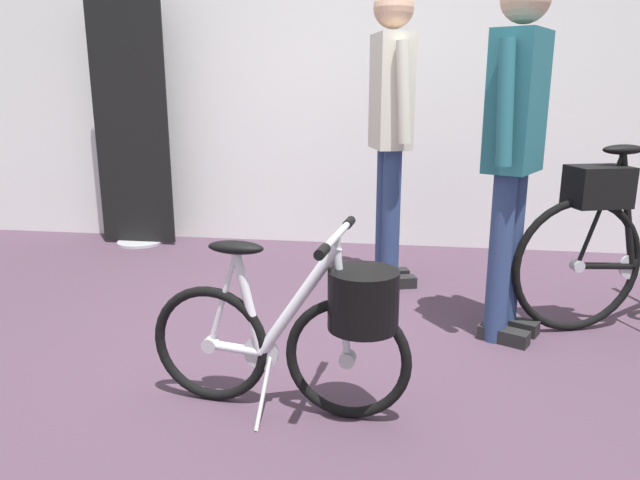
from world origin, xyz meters
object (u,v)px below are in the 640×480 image
(floor_banner_stand, at_px, (132,136))
(visitor_near_wall, at_px, (391,119))
(folding_bike_foreground, at_px, (309,325))
(display_bike_left, at_px, (640,242))
(visitor_browsing, at_px, (515,137))

(floor_banner_stand, relative_size, visitor_near_wall, 1.06)
(folding_bike_foreground, bearing_deg, display_bike_left, 35.78)
(display_bike_left, xyz_separation_m, visitor_near_wall, (-1.30, 0.52, 0.58))
(visitor_near_wall, height_order, visitor_browsing, visitor_near_wall)
(floor_banner_stand, bearing_deg, display_bike_left, -20.59)
(floor_banner_stand, height_order, visitor_near_wall, floor_banner_stand)
(display_bike_left, distance_m, visitor_browsing, 0.90)
(floor_banner_stand, xyz_separation_m, folding_bike_foreground, (1.80, -2.36, -0.50))
(floor_banner_stand, distance_m, display_bike_left, 3.58)
(display_bike_left, relative_size, visitor_browsing, 0.84)
(floor_banner_stand, xyz_separation_m, visitor_browsing, (2.64, -1.47, 0.14))
(visitor_near_wall, relative_size, visitor_browsing, 1.03)
(visitor_near_wall, bearing_deg, visitor_browsing, -50.18)
(display_bike_left, relative_size, visitor_near_wall, 0.81)
(folding_bike_foreground, height_order, display_bike_left, display_bike_left)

